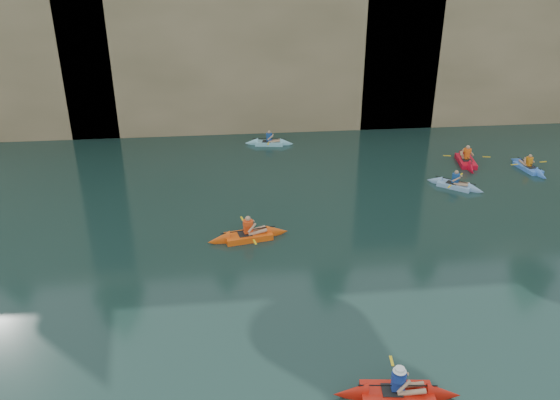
{
  "coord_description": "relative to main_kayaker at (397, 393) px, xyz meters",
  "views": [
    {
      "loc": [
        -0.38,
        -13.49,
        11.24
      ],
      "look_at": [
        1.59,
        4.23,
        3.0
      ],
      "focal_mm": 35.0,
      "sensor_mm": 36.0,
      "label": 1
    }
  ],
  "objects": [
    {
      "name": "ground",
      "position": [
        -4.06,
        2.59,
        -0.17
      ],
      "size": [
        160.0,
        160.0,
        0.0
      ],
      "primitive_type": "plane",
      "color": "black",
      "rests_on": "ground"
    },
    {
      "name": "kayaker_ltblue_mid",
      "position": [
        -1.51,
        21.59,
        -0.03
      ],
      "size": [
        3.13,
        2.29,
        1.16
      ],
      "rotation": [
        0.0,
        0.0,
        -0.16
      ],
      "color": "#81C7D9",
      "rests_on": "ground"
    },
    {
      "name": "kayaker_blue_east",
      "position": [
        12.47,
        15.77,
        -0.03
      ],
      "size": [
        2.23,
        3.24,
        1.13
      ],
      "rotation": [
        0.0,
        0.0,
        1.69
      ],
      "color": "#4582EC",
      "rests_on": "ground"
    },
    {
      "name": "sea_cave_east",
      "position": [
        5.94,
        24.54,
        2.08
      ],
      "size": [
        5.0,
        1.0,
        4.5
      ],
      "primitive_type": "cube",
      "color": "black",
      "rests_on": "ground"
    },
    {
      "name": "cliff",
      "position": [
        -4.06,
        32.59,
        5.83
      ],
      "size": [
        70.0,
        16.0,
        12.0
      ],
      "primitive_type": "cube",
      "color": "tan",
      "rests_on": "ground"
    },
    {
      "name": "kayaker_red_far",
      "position": [
        9.43,
        17.09,
        -0.01
      ],
      "size": [
        2.6,
        3.76,
        1.35
      ],
      "rotation": [
        0.0,
        0.0,
        1.38
      ],
      "color": "red",
      "rests_on": "ground"
    },
    {
      "name": "kayaker_ltblue_near",
      "position": [
        7.4,
        13.82,
        -0.03
      ],
      "size": [
        2.74,
        2.47,
        1.18
      ],
      "rotation": [
        0.0,
        0.0,
        -0.7
      ],
      "color": "#7EA6D3",
      "rests_on": "ground"
    },
    {
      "name": "cliff_slab_center",
      "position": [
        -2.06,
        25.19,
        5.53
      ],
      "size": [
        24.0,
        2.4,
        11.4
      ],
      "primitive_type": "cube",
      "color": "#9C825E",
      "rests_on": "ground"
    },
    {
      "name": "cliff_slab_east",
      "position": [
        17.94,
        25.19,
        4.75
      ],
      "size": [
        26.0,
        2.4,
        9.84
      ],
      "primitive_type": "cube",
      "color": "#9C825E",
      "rests_on": "ground"
    },
    {
      "name": "kayaker_orange",
      "position": [
        -3.52,
        9.49,
        -0.01
      ],
      "size": [
        3.6,
        2.58,
        1.34
      ],
      "rotation": [
        0.0,
        0.0,
        0.19
      ],
      "color": "#F0520F",
      "rests_on": "ground"
    },
    {
      "name": "main_kayaker",
      "position": [
        0.0,
        0.0,
        0.0
      ],
      "size": [
        3.57,
        2.37,
        1.3
      ],
      "rotation": [
        0.0,
        0.0,
        -0.12
      ],
      "color": "red",
      "rests_on": "ground"
    },
    {
      "name": "sea_cave_center",
      "position": [
        -8.06,
        24.54,
        1.43
      ],
      "size": [
        3.5,
        1.0,
        3.2
      ],
      "primitive_type": "cube",
      "color": "black",
      "rests_on": "ground"
    }
  ]
}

